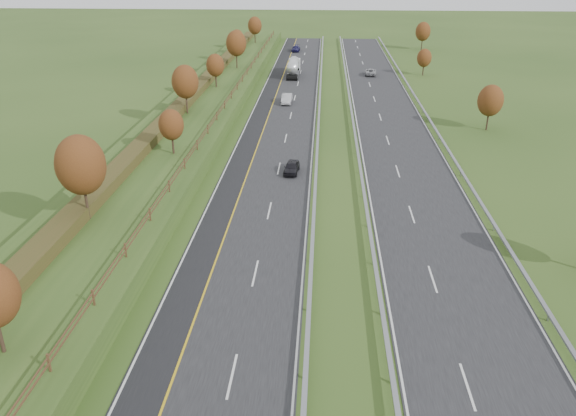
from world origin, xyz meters
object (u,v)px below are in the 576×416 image
at_px(road_tanker, 293,67).
at_px(car_silver_mid, 287,99).
at_px(car_dark_near, 292,167).
at_px(car_oncoming, 371,72).
at_px(car_small_far, 296,49).

height_order(road_tanker, car_silver_mid, road_tanker).
relative_size(car_dark_near, car_silver_mid, 0.83).
distance_m(road_tanker, car_dark_near, 57.38).
xyz_separation_m(car_dark_near, car_oncoming, (13.23, 58.69, 0.01)).
distance_m(car_dark_near, car_small_far, 89.24).
relative_size(road_tanker, car_dark_near, 2.84).
bearing_deg(car_small_far, car_dark_near, -84.45).
bearing_deg(car_dark_near, car_small_far, 97.49).
bearing_deg(road_tanker, car_dark_near, -87.04).
distance_m(road_tanker, car_oncoming, 16.30).
xyz_separation_m(car_silver_mid, car_small_far, (-1.30, 55.79, -0.08)).
bearing_deg(road_tanker, car_small_far, 91.96).
bearing_deg(road_tanker, car_oncoming, 4.95).
height_order(car_silver_mid, car_small_far, car_silver_mid).
xyz_separation_m(road_tanker, car_oncoming, (16.20, 1.40, -1.14)).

